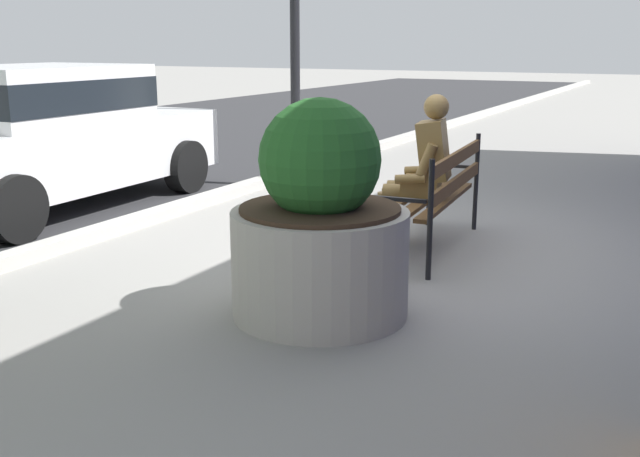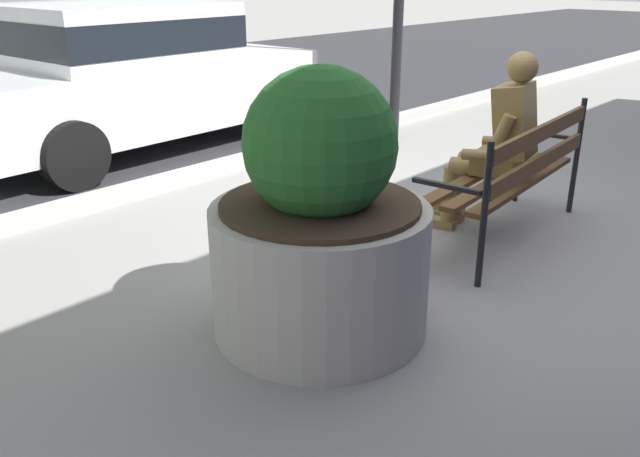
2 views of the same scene
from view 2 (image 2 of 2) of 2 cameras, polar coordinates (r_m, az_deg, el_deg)
ground_plane at (r=5.11m, az=14.48°, el=-1.20°), size 80.00×80.00×0.00m
street_surface at (r=10.67m, az=-24.12°, el=9.28°), size 60.00×9.00×0.01m
curb_stone at (r=6.82m, az=-7.45°, el=5.51°), size 60.00×0.20×0.12m
park_bench at (r=5.05m, az=16.40°, el=4.85°), size 1.83×0.67×0.95m
bronze_statue_seated at (r=5.14m, az=14.59°, el=6.76°), size 0.59×0.84×1.37m
concrete_planter at (r=3.58m, az=0.00°, el=0.02°), size 1.19×1.19×1.47m
parked_car_white at (r=7.74m, az=-15.75°, el=12.70°), size 4.14×2.00×1.56m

